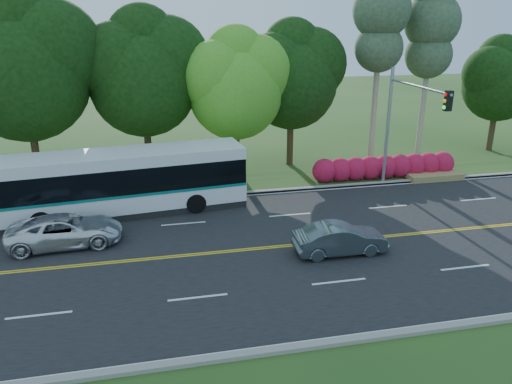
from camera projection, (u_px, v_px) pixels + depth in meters
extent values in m
plane|color=#244C19|center=(321.00, 243.00, 22.75)|extent=(120.00, 120.00, 0.00)
cube|color=black|center=(321.00, 243.00, 22.74)|extent=(60.00, 14.00, 0.02)
cube|color=gray|center=(281.00, 190.00, 29.30)|extent=(60.00, 0.30, 0.15)
cube|color=gray|center=(394.00, 334.00, 16.14)|extent=(60.00, 0.30, 0.15)
cube|color=#244C19|center=(274.00, 181.00, 31.01)|extent=(60.00, 4.00, 0.10)
cube|color=gold|center=(322.00, 243.00, 22.66)|extent=(57.00, 0.10, 0.00)
cube|color=gold|center=(321.00, 242.00, 22.81)|extent=(57.00, 0.10, 0.00)
cube|color=silver|center=(39.00, 315.00, 17.25)|extent=(2.20, 0.12, 0.00)
cube|color=silver|center=(198.00, 297.00, 18.33)|extent=(2.20, 0.12, 0.00)
cube|color=silver|center=(339.00, 281.00, 19.42)|extent=(2.20, 0.12, 0.00)
cube|color=silver|center=(465.00, 267.00, 20.50)|extent=(2.20, 0.12, 0.00)
cube|color=silver|center=(67.00, 233.00, 23.69)|extent=(2.20, 0.12, 0.00)
cube|color=silver|center=(184.00, 224.00, 24.78)|extent=(2.20, 0.12, 0.00)
cube|color=silver|center=(290.00, 215.00, 25.86)|extent=(2.20, 0.12, 0.00)
cube|color=silver|center=(388.00, 207.00, 26.94)|extent=(2.20, 0.12, 0.00)
cube|color=silver|center=(478.00, 199.00, 28.03)|extent=(2.20, 0.12, 0.00)
cube|color=silver|center=(283.00, 193.00, 29.04)|extent=(57.00, 0.12, 0.00)
cube|color=silver|center=(390.00, 330.00, 16.43)|extent=(57.00, 0.12, 0.00)
cylinder|color=#322316|center=(36.00, 155.00, 29.45)|extent=(0.44, 0.44, 3.96)
sphere|color=black|center=(24.00, 78.00, 27.93)|extent=(7.20, 7.20, 7.20)
sphere|color=black|center=(52.00, 50.00, 28.04)|extent=(5.76, 5.76, 5.76)
sphere|color=black|center=(20.00, 27.00, 27.41)|extent=(4.68, 4.68, 4.68)
cylinder|color=#322316|center=(148.00, 148.00, 31.71)|extent=(0.44, 0.44, 3.60)
sphere|color=black|center=(143.00, 82.00, 30.32)|extent=(6.60, 6.60, 6.60)
sphere|color=black|center=(167.00, 59.00, 30.45)|extent=(5.28, 5.28, 5.28)
sphere|color=black|center=(119.00, 64.00, 29.49)|extent=(4.95, 4.95, 4.95)
sphere|color=black|center=(142.00, 40.00, 29.87)|extent=(4.29, 4.29, 4.29)
cylinder|color=#322316|center=(236.00, 150.00, 31.93)|extent=(0.44, 0.44, 3.24)
sphere|color=#48A021|center=(235.00, 93.00, 30.70)|extent=(5.80, 5.80, 5.80)
sphere|color=#48A021|center=(255.00, 72.00, 30.84)|extent=(4.64, 4.64, 4.64)
sphere|color=#48A021|center=(217.00, 77.00, 29.95)|extent=(4.35, 4.35, 4.35)
sphere|color=#48A021|center=(235.00, 56.00, 30.35)|extent=(3.77, 3.77, 3.77)
cylinder|color=#322316|center=(290.00, 140.00, 34.07)|extent=(0.44, 0.44, 3.42)
sphere|color=black|center=(291.00, 84.00, 32.78)|extent=(6.00, 6.00, 6.00)
sphere|color=black|center=(310.00, 64.00, 32.92)|extent=(4.80, 4.80, 4.80)
sphere|color=black|center=(275.00, 68.00, 32.01)|extent=(4.50, 4.50, 4.50)
sphere|color=black|center=(292.00, 48.00, 32.41)|extent=(3.90, 3.90, 3.90)
cylinder|color=#A8A088|center=(375.00, 90.00, 34.18)|extent=(0.40, 0.40, 9.80)
sphere|color=#334A2E|center=(379.00, 48.00, 33.23)|extent=(3.23, 3.23, 3.23)
sphere|color=#334A2E|center=(382.00, 10.00, 32.43)|extent=(3.80, 3.80, 3.80)
cylinder|color=#A8A088|center=(424.00, 93.00, 35.54)|extent=(0.40, 0.40, 9.10)
sphere|color=#334A2E|center=(428.00, 55.00, 34.67)|extent=(3.23, 3.23, 3.23)
sphere|color=#334A2E|center=(432.00, 21.00, 33.92)|extent=(3.80, 3.80, 3.80)
cylinder|color=#322316|center=(492.00, 130.00, 37.74)|extent=(0.44, 0.44, 3.06)
sphere|color=black|center=(499.00, 86.00, 36.61)|extent=(5.20, 5.20, 5.20)
sphere|color=black|center=(490.00, 74.00, 35.92)|extent=(3.90, 3.90, 3.90)
sphere|color=black|center=(501.00, 58.00, 36.34)|extent=(3.38, 3.38, 3.38)
sphere|color=maroon|center=(324.00, 171.00, 30.63)|extent=(1.50, 1.50, 1.50)
sphere|color=maroon|center=(340.00, 170.00, 30.83)|extent=(1.50, 1.50, 1.50)
sphere|color=maroon|center=(355.00, 169.00, 31.03)|extent=(1.50, 1.50, 1.50)
sphere|color=maroon|center=(370.00, 168.00, 31.22)|extent=(1.50, 1.50, 1.50)
sphere|color=maroon|center=(385.00, 167.00, 31.42)|extent=(1.50, 1.50, 1.50)
sphere|color=maroon|center=(399.00, 166.00, 31.62)|extent=(1.50, 1.50, 1.50)
sphere|color=maroon|center=(414.00, 165.00, 31.81)|extent=(1.50, 1.50, 1.50)
sphere|color=maroon|center=(428.00, 164.00, 32.01)|extent=(1.50, 1.50, 1.50)
sphere|color=maroon|center=(442.00, 163.00, 32.21)|extent=(1.50, 1.50, 1.50)
cube|color=olive|center=(434.00, 176.00, 31.46)|extent=(3.50, 1.40, 0.40)
cylinder|color=#9A9CA2|center=(388.00, 127.00, 29.57)|extent=(0.20, 0.20, 7.00)
cylinder|color=#9A9CA2|center=(419.00, 86.00, 25.86)|extent=(0.14, 6.00, 0.14)
cube|color=black|center=(448.00, 101.00, 23.38)|extent=(0.32, 0.28, 0.95)
sphere|color=red|center=(446.00, 95.00, 23.25)|extent=(0.18, 0.18, 0.18)
sphere|color=yellow|center=(445.00, 101.00, 23.35)|extent=(0.18, 0.18, 0.18)
sphere|color=#19D833|center=(444.00, 107.00, 23.45)|extent=(0.18, 0.18, 0.18)
cube|color=white|center=(124.00, 197.00, 25.89)|extent=(12.72, 4.07, 1.03)
cube|color=black|center=(122.00, 175.00, 25.50)|extent=(12.66, 4.11, 1.29)
cube|color=white|center=(121.00, 158.00, 25.18)|extent=(12.72, 4.07, 0.58)
cube|color=#0B6863|center=(124.00, 188.00, 25.74)|extent=(12.66, 4.12, 0.15)
cube|color=black|center=(126.00, 209.00, 26.13)|extent=(12.71, 3.97, 0.36)
cylinder|color=black|center=(41.00, 222.00, 23.70)|extent=(1.07, 0.41, 1.04)
cylinder|color=black|center=(44.00, 204.00, 25.92)|extent=(1.07, 0.41, 1.04)
cylinder|color=black|center=(196.00, 203.00, 25.96)|extent=(1.07, 0.41, 1.04)
cylinder|color=black|center=(187.00, 188.00, 28.18)|extent=(1.07, 0.41, 1.04)
imported|color=slate|center=(340.00, 239.00, 21.53)|extent=(4.04, 1.43, 1.33)
imported|color=white|center=(65.00, 230.00, 22.32)|extent=(5.07, 2.56, 1.37)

